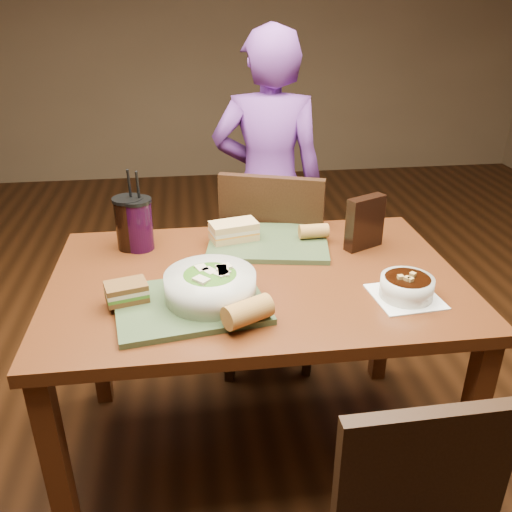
{
  "coord_description": "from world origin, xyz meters",
  "views": [
    {
      "loc": [
        -0.2,
        -1.52,
        1.56
      ],
      "look_at": [
        0.0,
        0.0,
        0.82
      ],
      "focal_mm": 38.0,
      "sensor_mm": 36.0,
      "label": 1
    }
  ],
  "objects_px": {
    "sandwich_near": "(127,292)",
    "baguette_near": "(248,312)",
    "baguette_far": "(314,231)",
    "salad_bowl": "(210,284)",
    "tray_far": "(268,242)",
    "cup_cola": "(130,223)",
    "chair_far": "(266,264)",
    "cup_berry": "(138,224)",
    "sandwich_far": "(234,231)",
    "tray_near": "(190,304)",
    "chip_bag": "(365,223)",
    "diner": "(268,187)",
    "dining_table": "(256,300)",
    "soup_bowl": "(407,287)"
  },
  "relations": [
    {
      "from": "dining_table",
      "to": "baguette_far",
      "type": "xyz_separation_m",
      "value": [
        0.24,
        0.23,
        0.13
      ]
    },
    {
      "from": "dining_table",
      "to": "cup_cola",
      "type": "relative_size",
      "value": 4.5
    },
    {
      "from": "dining_table",
      "to": "cup_cola",
      "type": "xyz_separation_m",
      "value": [
        -0.41,
        0.27,
        0.19
      ]
    },
    {
      "from": "tray_near",
      "to": "baguette_far",
      "type": "bearing_deg",
      "value": 41.1
    },
    {
      "from": "tray_near",
      "to": "tray_far",
      "type": "distance_m",
      "value": 0.49
    },
    {
      "from": "salad_bowl",
      "to": "sandwich_near",
      "type": "distance_m",
      "value": 0.24
    },
    {
      "from": "salad_bowl",
      "to": "tray_far",
      "type": "bearing_deg",
      "value": 59.32
    },
    {
      "from": "dining_table",
      "to": "baguette_far",
      "type": "relative_size",
      "value": 12.48
    },
    {
      "from": "dining_table",
      "to": "baguette_far",
      "type": "distance_m",
      "value": 0.36
    },
    {
      "from": "tray_near",
      "to": "sandwich_far",
      "type": "xyz_separation_m",
      "value": [
        0.17,
        0.42,
        0.04
      ]
    },
    {
      "from": "tray_far",
      "to": "baguette_far",
      "type": "bearing_deg",
      "value": -1.19
    },
    {
      "from": "tray_far",
      "to": "cup_cola",
      "type": "bearing_deg",
      "value": 175.57
    },
    {
      "from": "chair_far",
      "to": "baguette_near",
      "type": "bearing_deg",
      "value": -102.08
    },
    {
      "from": "diner",
      "to": "tray_far",
      "type": "distance_m",
      "value": 0.71
    },
    {
      "from": "diner",
      "to": "soup_bowl",
      "type": "distance_m",
      "value": 1.16
    },
    {
      "from": "cup_berry",
      "to": "chip_bag",
      "type": "height_order",
      "value": "cup_berry"
    },
    {
      "from": "baguette_near",
      "to": "cup_cola",
      "type": "bearing_deg",
      "value": 121.52
    },
    {
      "from": "sandwich_near",
      "to": "sandwich_far",
      "type": "xyz_separation_m",
      "value": [
        0.34,
        0.39,
        0.01
      ]
    },
    {
      "from": "diner",
      "to": "chip_bag",
      "type": "relative_size",
      "value": 7.76
    },
    {
      "from": "baguette_far",
      "to": "tray_near",
      "type": "bearing_deg",
      "value": -138.9
    },
    {
      "from": "diner",
      "to": "sandwich_near",
      "type": "distance_m",
      "value": 1.22
    },
    {
      "from": "dining_table",
      "to": "soup_bowl",
      "type": "relative_size",
      "value": 6.31
    },
    {
      "from": "cup_cola",
      "to": "chair_far",
      "type": "bearing_deg",
      "value": 25.54
    },
    {
      "from": "chair_far",
      "to": "cup_berry",
      "type": "relative_size",
      "value": 3.3
    },
    {
      "from": "dining_table",
      "to": "baguette_far",
      "type": "height_order",
      "value": "baguette_far"
    },
    {
      "from": "sandwich_near",
      "to": "cup_cola",
      "type": "distance_m",
      "value": 0.41
    },
    {
      "from": "chip_bag",
      "to": "cup_cola",
      "type": "bearing_deg",
      "value": 147.25
    },
    {
      "from": "tray_far",
      "to": "baguette_near",
      "type": "xyz_separation_m",
      "value": [
        -0.14,
        -0.53,
        0.04
      ]
    },
    {
      "from": "chair_far",
      "to": "soup_bowl",
      "type": "bearing_deg",
      "value": -66.49
    },
    {
      "from": "diner",
      "to": "cup_cola",
      "type": "distance_m",
      "value": 0.9
    },
    {
      "from": "tray_near",
      "to": "sandwich_near",
      "type": "bearing_deg",
      "value": 170.0
    },
    {
      "from": "dining_table",
      "to": "tray_far",
      "type": "height_order",
      "value": "tray_far"
    },
    {
      "from": "baguette_near",
      "to": "chip_bag",
      "type": "xyz_separation_m",
      "value": [
        0.47,
        0.46,
        0.04
      ]
    },
    {
      "from": "cup_berry",
      "to": "chair_far",
      "type": "bearing_deg",
      "value": 27.94
    },
    {
      "from": "salad_bowl",
      "to": "baguette_near",
      "type": "relative_size",
      "value": 1.98
    },
    {
      "from": "baguette_far",
      "to": "salad_bowl",
      "type": "bearing_deg",
      "value": -135.9
    },
    {
      "from": "chair_far",
      "to": "tray_near",
      "type": "distance_m",
      "value": 0.79
    },
    {
      "from": "tray_near",
      "to": "cup_berry",
      "type": "distance_m",
      "value": 0.46
    },
    {
      "from": "tray_far",
      "to": "cup_cola",
      "type": "distance_m",
      "value": 0.49
    },
    {
      "from": "salad_bowl",
      "to": "soup_bowl",
      "type": "xyz_separation_m",
      "value": [
        0.57,
        -0.04,
        -0.03
      ]
    },
    {
      "from": "chair_far",
      "to": "salad_bowl",
      "type": "height_order",
      "value": "chair_far"
    },
    {
      "from": "sandwich_near",
      "to": "baguette_near",
      "type": "xyz_separation_m",
      "value": [
        0.33,
        -0.16,
        0.01
      ]
    },
    {
      "from": "baguette_near",
      "to": "sandwich_far",
      "type": "bearing_deg",
      "value": 88.49
    },
    {
      "from": "chair_far",
      "to": "diner",
      "type": "height_order",
      "value": "diner"
    },
    {
      "from": "cup_cola",
      "to": "dining_table",
      "type": "bearing_deg",
      "value": -33.5
    },
    {
      "from": "salad_bowl",
      "to": "baguette_far",
      "type": "bearing_deg",
      "value": 44.1
    },
    {
      "from": "dining_table",
      "to": "sandwich_near",
      "type": "bearing_deg",
      "value": -161.1
    },
    {
      "from": "dining_table",
      "to": "tray_far",
      "type": "bearing_deg",
      "value": 72.1
    },
    {
      "from": "sandwich_near",
      "to": "baguette_far",
      "type": "relative_size",
      "value": 1.27
    },
    {
      "from": "tray_far",
      "to": "sandwich_near",
      "type": "xyz_separation_m",
      "value": [
        -0.47,
        -0.37,
        0.04
      ]
    }
  ]
}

